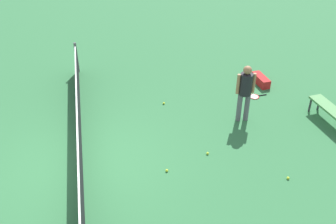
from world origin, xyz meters
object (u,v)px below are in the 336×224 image
at_px(equipment_bag, 260,80).
at_px(tennis_ball_midcourt, 167,171).
at_px(tennis_ball_baseline, 288,178).
at_px(courtside_bench, 331,110).
at_px(tennis_ball_near_player, 208,153).
at_px(tennis_ball_stray_left, 164,103).
at_px(tennis_racket_near_player, 255,96).
at_px(player_near_side, 245,89).

bearing_deg(equipment_bag, tennis_ball_midcourt, 132.98).
relative_size(tennis_ball_baseline, courtside_bench, 0.04).
distance_m(tennis_ball_near_player, courtside_bench, 3.80).
bearing_deg(tennis_ball_stray_left, tennis_ball_midcourt, 170.16).
xyz_separation_m(tennis_ball_stray_left, courtside_bench, (-1.89, -4.33, 0.38)).
relative_size(courtside_bench, equipment_bag, 1.86).
distance_m(tennis_ball_near_player, tennis_ball_baseline, 2.02).
distance_m(tennis_racket_near_player, tennis_ball_near_player, 3.29).
height_order(player_near_side, tennis_ball_midcourt, player_near_side).
height_order(player_near_side, tennis_ball_baseline, player_near_side).
distance_m(tennis_ball_stray_left, courtside_bench, 4.74).
bearing_deg(equipment_bag, tennis_racket_near_player, 148.01).
height_order(tennis_ball_near_player, equipment_bag, equipment_bag).
relative_size(player_near_side, tennis_ball_near_player, 25.76).
relative_size(player_near_side, tennis_ball_baseline, 25.76).
xyz_separation_m(player_near_side, tennis_racket_near_player, (1.11, -0.86, -1.00)).
bearing_deg(tennis_ball_midcourt, tennis_ball_stray_left, -9.84).
height_order(tennis_racket_near_player, tennis_ball_near_player, tennis_ball_near_player).
bearing_deg(courtside_bench, player_near_side, 74.99).
bearing_deg(tennis_ball_midcourt, tennis_racket_near_player, -50.11).
bearing_deg(tennis_ball_baseline, tennis_ball_midcourt, 73.03).
bearing_deg(tennis_racket_near_player, tennis_ball_baseline, 169.68).
height_order(tennis_ball_midcourt, equipment_bag, equipment_bag).
height_order(tennis_ball_baseline, tennis_ball_stray_left, same).
xyz_separation_m(tennis_ball_near_player, tennis_ball_stray_left, (2.56, 0.62, 0.00)).
xyz_separation_m(tennis_racket_near_player, courtside_bench, (-1.74, -1.47, 0.40)).
bearing_deg(player_near_side, tennis_ball_near_player, 132.94).
xyz_separation_m(tennis_ball_near_player, tennis_ball_midcourt, (-0.42, 1.14, 0.00)).
distance_m(tennis_ball_midcourt, courtside_bench, 4.99).
relative_size(tennis_ball_near_player, tennis_ball_stray_left, 1.00).
height_order(tennis_ball_baseline, courtside_bench, courtside_bench).
bearing_deg(player_near_side, tennis_racket_near_player, -37.62).
bearing_deg(courtside_bench, tennis_racket_near_player, 40.20).
bearing_deg(player_near_side, tennis_ball_baseline, -175.69).
distance_m(tennis_ball_stray_left, equipment_bag, 3.41).
relative_size(tennis_ball_midcourt, tennis_ball_stray_left, 1.00).
bearing_deg(tennis_ball_stray_left, equipment_bag, -79.48).
distance_m(tennis_ball_near_player, equipment_bag, 4.20).
bearing_deg(player_near_side, courtside_bench, -105.01).
xyz_separation_m(tennis_ball_near_player, tennis_ball_baseline, (-1.25, -1.58, 0.00)).
bearing_deg(tennis_ball_midcourt, player_near_side, -55.83).
distance_m(tennis_racket_near_player, tennis_ball_baseline, 3.72).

